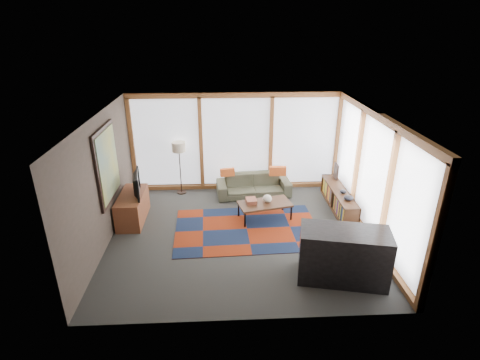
{
  "coord_description": "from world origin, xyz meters",
  "views": [
    {
      "loc": [
        -0.37,
        -6.93,
        4.25
      ],
      "look_at": [
        0.0,
        0.4,
        1.1
      ],
      "focal_mm": 28.0,
      "sensor_mm": 36.0,
      "label": 1
    }
  ],
  "objects_px": {
    "coffee_table": "(265,211)",
    "bookshelf": "(339,199)",
    "tv_console": "(133,207)",
    "floor_lamp": "(180,168)",
    "television": "(134,184)",
    "bar_counter": "(343,255)",
    "sofa": "(254,185)"
  },
  "relations": [
    {
      "from": "coffee_table",
      "to": "tv_console",
      "type": "bearing_deg",
      "value": 178.32
    },
    {
      "from": "sofa",
      "to": "tv_console",
      "type": "relative_size",
      "value": 1.49
    },
    {
      "from": "tv_console",
      "to": "bookshelf",
      "type": "bearing_deg",
      "value": 3.66
    },
    {
      "from": "bookshelf",
      "to": "bar_counter",
      "type": "relative_size",
      "value": 1.31
    },
    {
      "from": "floor_lamp",
      "to": "bookshelf",
      "type": "bearing_deg",
      "value": -15.8
    },
    {
      "from": "bookshelf",
      "to": "tv_console",
      "type": "height_order",
      "value": "tv_console"
    },
    {
      "from": "floor_lamp",
      "to": "bar_counter",
      "type": "xyz_separation_m",
      "value": [
        3.17,
        -3.75,
        -0.23
      ]
    },
    {
      "from": "bar_counter",
      "to": "sofa",
      "type": "bearing_deg",
      "value": 121.96
    },
    {
      "from": "coffee_table",
      "to": "bookshelf",
      "type": "distance_m",
      "value": 1.89
    },
    {
      "from": "floor_lamp",
      "to": "tv_console",
      "type": "xyz_separation_m",
      "value": [
        -0.97,
        -1.41,
        -0.39
      ]
    },
    {
      "from": "floor_lamp",
      "to": "television",
      "type": "height_order",
      "value": "floor_lamp"
    },
    {
      "from": "coffee_table",
      "to": "bar_counter",
      "type": "distance_m",
      "value": 2.52
    },
    {
      "from": "floor_lamp",
      "to": "television",
      "type": "relative_size",
      "value": 1.57
    },
    {
      "from": "coffee_table",
      "to": "bar_counter",
      "type": "xyz_separation_m",
      "value": [
        1.12,
        -2.25,
        0.28
      ]
    },
    {
      "from": "television",
      "to": "bar_counter",
      "type": "relative_size",
      "value": 0.59
    },
    {
      "from": "bookshelf",
      "to": "television",
      "type": "distance_m",
      "value": 4.83
    },
    {
      "from": "tv_console",
      "to": "bar_counter",
      "type": "distance_m",
      "value": 4.75
    },
    {
      "from": "sofa",
      "to": "bar_counter",
      "type": "relative_size",
      "value": 1.25
    },
    {
      "from": "floor_lamp",
      "to": "tv_console",
      "type": "relative_size",
      "value": 1.11
    },
    {
      "from": "coffee_table",
      "to": "tv_console",
      "type": "distance_m",
      "value": 3.02
    },
    {
      "from": "floor_lamp",
      "to": "bookshelf",
      "type": "distance_m",
      "value": 4.08
    },
    {
      "from": "floor_lamp",
      "to": "bar_counter",
      "type": "relative_size",
      "value": 0.93
    },
    {
      "from": "floor_lamp",
      "to": "bar_counter",
      "type": "height_order",
      "value": "floor_lamp"
    },
    {
      "from": "sofa",
      "to": "bookshelf",
      "type": "xyz_separation_m",
      "value": [
        2.0,
        -0.88,
        -0.03
      ]
    },
    {
      "from": "floor_lamp",
      "to": "bookshelf",
      "type": "relative_size",
      "value": 0.71
    },
    {
      "from": "floor_lamp",
      "to": "sofa",
      "type": "bearing_deg",
      "value": -6.83
    },
    {
      "from": "coffee_table",
      "to": "bar_counter",
      "type": "relative_size",
      "value": 0.78
    },
    {
      "from": "bookshelf",
      "to": "television",
      "type": "bearing_deg",
      "value": -176.34
    },
    {
      "from": "floor_lamp",
      "to": "tv_console",
      "type": "height_order",
      "value": "floor_lamp"
    },
    {
      "from": "floor_lamp",
      "to": "television",
      "type": "xyz_separation_m",
      "value": [
        -0.88,
        -1.41,
        0.19
      ]
    },
    {
      "from": "floor_lamp",
      "to": "coffee_table",
      "type": "bearing_deg",
      "value": -36.22
    },
    {
      "from": "bookshelf",
      "to": "television",
      "type": "height_order",
      "value": "television"
    }
  ]
}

